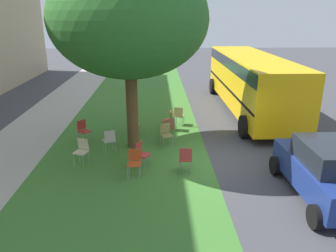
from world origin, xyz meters
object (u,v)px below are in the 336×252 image
chair_4 (133,122)px  chair_9 (166,133)px  school_bus (250,78)px  chair_5 (134,161)px  parked_car (326,170)px  street_tree (129,20)px  chair_8 (179,115)px  chair_3 (186,158)px  chair_10 (141,152)px  chair_2 (169,119)px  chair_1 (82,149)px  chair_0 (169,127)px  chair_6 (109,139)px  chair_7 (83,129)px

chair_4 → chair_9: (-1.33, -1.36, 0.00)m
school_bus → chair_5: bearing=142.4°
parked_car → school_bus: school_bus is taller
street_tree → chair_8: size_ratio=7.70×
chair_3 → chair_5: 1.65m
chair_10 → parked_car: size_ratio=0.24×
chair_5 → street_tree: bearing=4.6°
chair_2 → parked_car: bearing=-144.6°
chair_10 → chair_1: bearing=80.8°
chair_0 → chair_10: same height
chair_0 → chair_5: (-3.24, 1.21, 0.00)m
chair_0 → chair_6: bearing=120.6°
chair_7 → school_bus: 8.97m
chair_4 → chair_6: (-1.94, 0.75, 0.00)m
chair_2 → chair_8: size_ratio=1.00×
chair_10 → school_bus: (6.60, -5.39, 1.24)m
chair_1 → chair_8: same height
chair_6 → school_bus: bearing=-51.2°
chair_2 → chair_4: (-0.45, 1.55, 0.00)m
chair_5 → parked_car: bearing=-105.5°
chair_4 → chair_5: size_ratio=1.00×
chair_2 → school_bus: size_ratio=0.08×
chair_3 → chair_10: 1.52m
school_bus → chair_0: bearing=132.5°
chair_1 → chair_9: 3.30m
chair_1 → chair_9: bearing=-62.4°
chair_0 → chair_5: same height
chair_8 → chair_2: bearing=142.4°
chair_1 → chair_6: same height
chair_7 → school_bus: (4.19, -7.83, 1.24)m
chair_4 → parked_car: (-5.34, -5.66, 0.32)m
chair_4 → chair_0: bearing=-112.1°
chair_0 → chair_2: size_ratio=1.00×
chair_1 → chair_5: bearing=-118.0°
chair_10 → chair_5: bearing=163.4°
chair_3 → chair_9: bearing=13.8°
chair_2 → chair_9: (-1.78, 0.18, 0.00)m
chair_10 → chair_3: bearing=-107.9°
chair_4 → chair_10: same height
chair_0 → chair_4: bearing=67.9°
chair_2 → chair_3: same height
chair_3 → chair_7: same height
chair_4 → chair_8: 2.30m
school_bus → chair_7: bearing=118.1°
chair_1 → chair_8: (3.94, -3.59, 0.00)m
street_tree → chair_9: size_ratio=7.70×
chair_0 → chair_2: (1.06, -0.05, 0.00)m
street_tree → chair_4: street_tree is taller
street_tree → chair_10: bearing=-167.7°
school_bus → chair_9: bearing=136.3°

